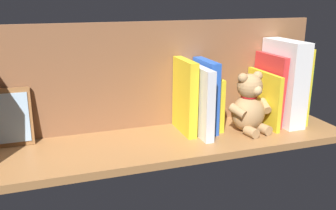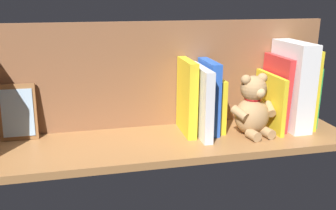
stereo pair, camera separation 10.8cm
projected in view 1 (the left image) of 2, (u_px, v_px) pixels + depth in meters
The scene contains 13 objects.
ground_plane at pixel (168, 142), 111.71cm from camera, with size 111.61×30.25×2.20cm, color #9E6B3D.
shelf_back_panel at pixel (155, 75), 118.18cm from camera, with size 111.61×1.50×33.87cm, color brown.
book_0 at pixel (296, 90), 127.55cm from camera, with size 1.23×14.25×19.73cm, color green.
book_1 at pixel (293, 84), 125.01cm from camera, with size 1.87×16.49×25.36cm, color yellow.
dictionary_thick_white at pixel (283, 82), 122.15cm from camera, with size 6.17×18.61×27.65cm, color white.
book_2 at pixel (268, 89), 122.38cm from camera, with size 1.97×16.47×23.15cm, color red.
book_3 at pixel (263, 98), 121.33cm from camera, with size 1.36×18.86×17.73cm, color yellow.
teddy_bear at pixel (249, 106), 115.43cm from camera, with size 15.13×13.50×18.97cm.
book_4 at pixel (213, 102), 118.97cm from camera, with size 1.84×13.03×16.80cm, color yellow.
book_5 at pixel (206, 95), 116.40cm from camera, with size 3.01×14.75×22.39cm, color blue.
book_6 at pixel (198, 100), 113.35cm from camera, with size 2.68×19.42×21.21cm, color silver.
book_7 at pixel (185, 96), 114.05cm from camera, with size 2.76×14.96×22.94cm, color yellow.
picture_frame_leaning at pixel (13, 117), 104.42cm from camera, with size 10.65×3.68×16.82cm.
Camera 1 is at (33.22, 98.27, 41.84)cm, focal length 39.42 mm.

